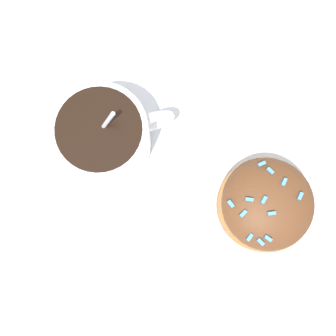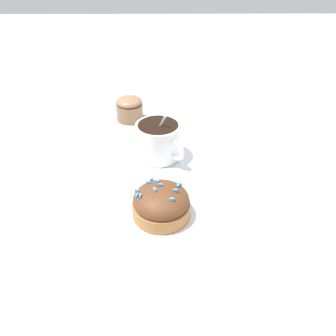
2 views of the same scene
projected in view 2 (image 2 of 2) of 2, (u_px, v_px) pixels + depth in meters
name	position (u px, v px, depth m)	size (l,w,h in m)	color
ground_plane	(165.00, 182.00, 0.59)	(3.00, 3.00, 0.00)	#B2B2B7
paper_napkin	(165.00, 182.00, 0.59)	(0.31, 0.31, 0.00)	white
coffee_cup	(158.00, 139.00, 0.64)	(0.10, 0.09, 0.09)	white
frosted_pastry	(161.00, 203.00, 0.51)	(0.09, 0.09, 0.05)	#B2753D
sugar_bowl	(129.00, 108.00, 0.78)	(0.06, 0.06, 0.06)	#99704C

